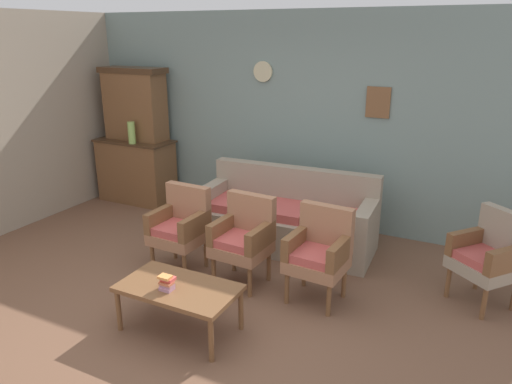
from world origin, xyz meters
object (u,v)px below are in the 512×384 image
(floral_couch, at_px, (286,219))
(armchair_by_doorway, at_px, (181,225))
(armchair_near_couch_end, at_px, (244,236))
(wingback_chair_by_fireplace, at_px, (490,254))
(vase_on_cabinet, at_px, (132,133))
(side_cabinet, at_px, (137,170))
(armchair_row_middle, at_px, (319,250))
(book_stack_on_table, at_px, (167,283))
(coffee_table, at_px, (179,291))

(floral_couch, bearing_deg, armchair_by_doorway, -126.27)
(armchair_near_couch_end, height_order, wingback_chair_by_fireplace, same)
(vase_on_cabinet, height_order, floral_couch, vase_on_cabinet)
(side_cabinet, distance_m, armchair_row_middle, 3.70)
(book_stack_on_table, bearing_deg, vase_on_cabinet, 134.57)
(armchair_near_couch_end, bearing_deg, coffee_table, -95.05)
(armchair_near_couch_end, height_order, book_stack_on_table, armchair_near_couch_end)
(wingback_chair_by_fireplace, relative_size, coffee_table, 0.90)
(armchair_near_couch_end, bearing_deg, armchair_by_doorway, -176.95)
(floral_couch, bearing_deg, armchair_near_couch_end, -91.89)
(floral_couch, xyz_separation_m, wingback_chair_by_fireplace, (2.18, -0.35, 0.17))
(armchair_row_middle, distance_m, coffee_table, 1.35)
(armchair_near_couch_end, relative_size, coffee_table, 0.90)
(armchair_near_couch_end, bearing_deg, book_stack_on_table, -97.39)
(side_cabinet, relative_size, armchair_row_middle, 1.28)
(side_cabinet, height_order, coffee_table, side_cabinet)
(book_stack_on_table, bearing_deg, armchair_by_doorway, 119.73)
(side_cabinet, bearing_deg, armchair_by_doorway, -39.09)
(side_cabinet, distance_m, book_stack_on_table, 3.56)
(side_cabinet, xyz_separation_m, armchair_row_middle, (3.40, -1.46, 0.03))
(side_cabinet, bearing_deg, armchair_row_middle, -23.25)
(armchair_by_doorway, distance_m, coffee_table, 1.16)
(vase_on_cabinet, distance_m, book_stack_on_table, 3.39)
(armchair_by_doorway, xyz_separation_m, coffee_table, (0.65, -0.95, -0.12))
(armchair_row_middle, bearing_deg, vase_on_cabinet, 158.74)
(side_cabinet, bearing_deg, wingback_chair_by_fireplace, -9.76)
(wingback_chair_by_fireplace, relative_size, book_stack_on_table, 7.30)
(armchair_row_middle, distance_m, book_stack_on_table, 1.44)
(armchair_by_doorway, height_order, armchair_near_couch_end, same)
(armchair_by_doorway, xyz_separation_m, armchair_near_couch_end, (0.73, 0.04, 0.00))
(floral_couch, relative_size, coffee_table, 2.10)
(wingback_chair_by_fireplace, bearing_deg, vase_on_cabinet, 172.22)
(armchair_by_doorway, relative_size, coffee_table, 0.90)
(side_cabinet, bearing_deg, vase_on_cabinet, -55.36)
(floral_couch, bearing_deg, coffee_table, -93.47)
(armchair_by_doorway, relative_size, book_stack_on_table, 7.30)
(side_cabinet, distance_m, armchair_near_couch_end, 3.00)
(coffee_table, bearing_deg, wingback_chair_by_fireplace, 35.71)
(vase_on_cabinet, height_order, coffee_table, vase_on_cabinet)
(armchair_by_doorway, xyz_separation_m, armchair_row_middle, (1.52, 0.07, 0.00))
(armchair_by_doorway, bearing_deg, coffee_table, -55.93)
(side_cabinet, xyz_separation_m, floral_couch, (2.64, -0.48, -0.14))
(wingback_chair_by_fireplace, xyz_separation_m, coffee_table, (-2.30, -1.65, -0.12))
(coffee_table, xyz_separation_m, book_stack_on_table, (-0.05, -0.08, 0.11))
(armchair_near_couch_end, height_order, coffee_table, armchair_near_couch_end)
(wingback_chair_by_fireplace, bearing_deg, side_cabinet, 170.24)
(book_stack_on_table, bearing_deg, floral_couch, 85.25)
(armchair_row_middle, bearing_deg, side_cabinet, 156.75)
(vase_on_cabinet, bearing_deg, wingback_chair_by_fireplace, -7.78)
(vase_on_cabinet, distance_m, floral_couch, 2.64)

